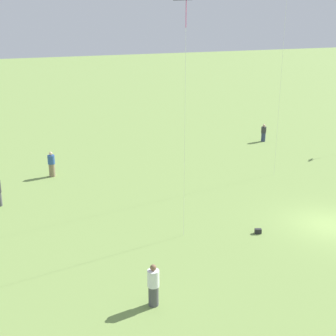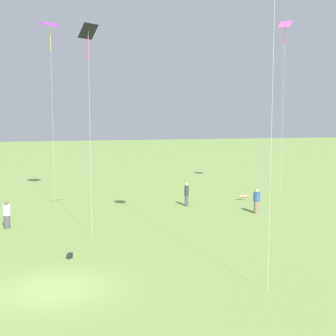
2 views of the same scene
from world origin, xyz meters
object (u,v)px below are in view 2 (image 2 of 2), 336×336
at_px(person_4, 187,194).
at_px(kite_5, 50,29).
at_px(person_0, 7,215).
at_px(picnic_bag_0, 70,256).
at_px(kite_3, 88,39).
at_px(person_3, 257,202).
at_px(dog_1, 244,196).
at_px(kite_2, 285,31).

xyz_separation_m(person_4, kite_5, (2.96, 9.88, 12.58)).
height_order(person_0, picnic_bag_0, person_0).
height_order(person_0, kite_3, kite_3).
relative_size(person_3, person_4, 0.97).
height_order(kite_5, dog_1, kite_5).
relative_size(person_0, dog_1, 2.23).
bearing_deg(person_3, dog_1, 86.88).
distance_m(person_0, kite_2, 27.56).
distance_m(person_3, picnic_bag_0, 15.54).
xyz_separation_m(kite_2, picnic_bag_0, (-14.59, 19.57, -14.19)).
bearing_deg(dog_1, person_0, -55.95).
bearing_deg(picnic_bag_0, person_3, -61.60).
bearing_deg(dog_1, kite_2, 133.05).
bearing_deg(picnic_bag_0, dog_1, -50.21).
relative_size(kite_5, dog_1, 18.24).
relative_size(person_0, picnic_bag_0, 4.45).
height_order(person_4, dog_1, person_4).
bearing_deg(picnic_bag_0, kite_5, 0.99).
bearing_deg(kite_2, picnic_bag_0, -54.73).
bearing_deg(kite_5, person_0, -88.28).
xyz_separation_m(person_3, kite_5, (6.93, 13.91, 12.64)).
bearing_deg(person_4, kite_5, -39.35).
distance_m(person_4, kite_5, 16.27).
xyz_separation_m(person_0, picnic_bag_0, (-7.36, -3.36, -0.72)).
height_order(kite_2, kite_5, kite_2).
bearing_deg(picnic_bag_0, kite_3, -22.62).
relative_size(person_3, kite_5, 0.13).
distance_m(kite_3, picnic_bag_0, 11.64).
bearing_deg(person_0, kite_3, -87.93).
height_order(person_3, picnic_bag_0, person_3).
bearing_deg(picnic_bag_0, person_0, 24.58).
bearing_deg(person_3, person_4, 146.98).
bearing_deg(person_3, picnic_bag_0, -140.02).
relative_size(person_4, dog_1, 2.34).
height_order(person_0, person_4, person_4).
bearing_deg(dog_1, picnic_bag_0, -31.78).
distance_m(person_0, person_3, 17.02).
bearing_deg(kite_5, kite_3, -55.12).
xyz_separation_m(person_0, dog_1, (5.14, -18.37, -0.51)).
bearing_deg(kite_5, kite_2, 26.67).
relative_size(person_4, kite_2, 0.12).
xyz_separation_m(person_3, dog_1, (5.11, -1.34, -0.52)).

